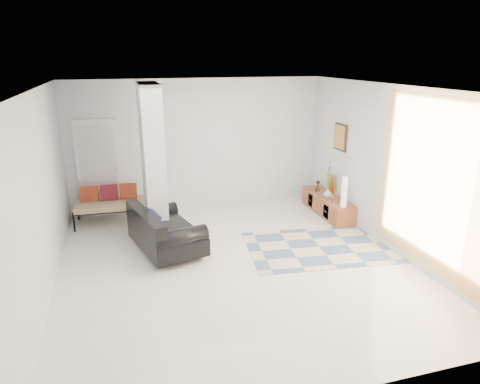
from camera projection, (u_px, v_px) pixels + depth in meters
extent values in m
plane|color=white|center=(235.00, 264.00, 6.97)|extent=(6.00, 6.00, 0.00)
plane|color=white|center=(235.00, 88.00, 6.12)|extent=(6.00, 6.00, 0.00)
plane|color=silver|center=(198.00, 144.00, 9.29)|extent=(6.00, 0.00, 6.00)
plane|color=silver|center=(326.00, 272.00, 3.80)|extent=(6.00, 0.00, 6.00)
plane|color=silver|center=(41.00, 197.00, 5.81)|extent=(0.00, 6.00, 6.00)
plane|color=silver|center=(391.00, 169.00, 7.27)|extent=(0.00, 6.00, 6.00)
cube|color=silver|center=(153.00, 163.00, 7.71)|extent=(0.35, 1.20, 2.80)
cube|color=white|center=(99.00, 169.00, 8.81)|extent=(0.85, 0.06, 2.04)
plane|color=#F69E40|center=(434.00, 185.00, 6.19)|extent=(0.00, 2.55, 2.55)
cube|color=#34210E|center=(341.00, 137.00, 8.75)|extent=(0.04, 0.45, 0.55)
cube|color=brown|center=(327.00, 205.00, 9.13)|extent=(0.45, 1.66, 0.40)
cube|color=#34210E|center=(326.00, 212.00, 8.74)|extent=(0.02, 0.22, 0.28)
cube|color=#34210E|center=(311.00, 200.00, 9.41)|extent=(0.02, 0.22, 0.28)
cube|color=gold|center=(331.00, 183.00, 9.27)|extent=(0.09, 0.32, 0.40)
cube|color=silver|center=(332.00, 199.00, 8.69)|extent=(0.04, 0.10, 0.12)
cylinder|color=silver|center=(161.00, 267.00, 6.75)|extent=(0.05, 0.05, 0.10)
cylinder|color=silver|center=(136.00, 239.00, 7.81)|extent=(0.05, 0.05, 0.10)
cylinder|color=silver|center=(202.00, 257.00, 7.10)|extent=(0.05, 0.05, 0.10)
cylinder|color=silver|center=(173.00, 231.00, 8.15)|extent=(0.05, 0.05, 0.10)
cube|color=black|center=(167.00, 237.00, 7.39)|extent=(1.27, 1.71, 0.30)
cube|color=black|center=(146.00, 223.00, 7.12)|extent=(0.57, 1.53, 0.36)
cylinder|color=black|center=(181.00, 238.00, 6.79)|extent=(0.91, 0.49, 0.28)
cylinder|color=black|center=(153.00, 213.00, 7.85)|extent=(0.91, 0.49, 0.28)
cube|color=black|center=(152.00, 221.00, 7.17)|extent=(0.28, 0.58, 0.31)
cylinder|color=black|center=(74.00, 222.00, 8.18)|extent=(0.04, 0.04, 0.40)
cylinder|color=black|center=(159.00, 215.00, 8.55)|extent=(0.04, 0.04, 0.40)
cylinder|color=black|center=(78.00, 211.00, 8.79)|extent=(0.04, 0.04, 0.40)
cylinder|color=black|center=(157.00, 204.00, 9.16)|extent=(0.04, 0.04, 0.40)
cube|color=beige|center=(117.00, 204.00, 8.62)|extent=(1.66, 0.75, 0.12)
cube|color=maroon|center=(89.00, 194.00, 8.57)|extent=(0.35, 0.18, 0.33)
cube|color=maroon|center=(109.00, 192.00, 8.66)|extent=(0.35, 0.18, 0.33)
cube|color=maroon|center=(128.00, 191.00, 8.74)|extent=(0.35, 0.18, 0.33)
cube|color=#C1BA93|center=(319.00, 247.00, 7.57)|extent=(2.70, 1.96, 0.01)
cylinder|color=beige|center=(344.00, 192.00, 8.35)|extent=(0.11, 0.11, 0.60)
imported|color=silver|center=(328.00, 193.00, 8.96)|extent=(0.19, 0.19, 0.18)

